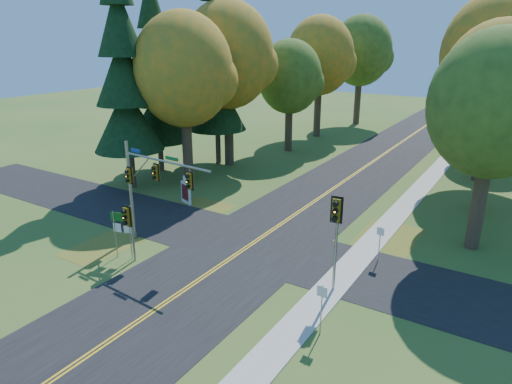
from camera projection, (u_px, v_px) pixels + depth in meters
The scene contains 29 objects.
ground at pixel (234, 256), 26.51m from camera, with size 160.00×160.00×0.00m, color #305A1F.
road_main at pixel (234, 256), 26.51m from camera, with size 8.00×160.00×0.02m, color black.
road_cross at pixel (252, 244), 28.11m from camera, with size 60.00×6.00×0.02m, color black.
centerline_left at pixel (233, 256), 26.55m from camera, with size 0.10×160.00×0.01m, color gold.
centerline_right at pixel (235, 256), 26.45m from camera, with size 0.10×160.00×0.01m, color gold.
sidewalk_east at pixel (333, 285), 23.38m from camera, with size 1.60×160.00×0.06m, color #9E998E.
leaf_patch_w_near at pixel (192, 213), 32.98m from camera, with size 4.00×6.00×0.00m, color brown.
leaf_patch_e at pixel (381, 245), 27.89m from camera, with size 3.50×8.00×0.00m, color brown.
leaf_patch_w_far at pixel (105, 245), 27.88m from camera, with size 3.00×5.00×0.00m, color brown.
tree_w_a at pixel (185, 71), 36.53m from camera, with size 8.00×8.00×14.15m.
tree_e_a at pixel (497, 106), 24.93m from camera, with size 7.20×7.20×12.73m.
tree_w_b at pixel (229, 56), 42.06m from camera, with size 8.60×8.60×15.38m.
tree_e_b at pixel (499, 87), 30.55m from camera, with size 7.60×7.60×13.33m.
tree_w_c at pixel (291, 77), 48.30m from camera, with size 6.80×6.80×11.91m.
tree_e_c at pixel (498, 55), 37.02m from camera, with size 8.80×8.80×15.79m.
tree_w_d at pixel (321, 56), 54.97m from camera, with size 8.20×8.20×14.56m.
tree_e_d at pixel (497, 77), 45.47m from camera, with size 7.00×7.00×12.32m.
tree_w_e at pixel (362, 51), 63.00m from camera, with size 8.40×8.40×14.97m.
pine_a at pixel (124, 76), 35.62m from camera, with size 5.60×5.60×19.48m.
pine_b at pixel (156, 83), 40.71m from camera, with size 5.60×5.60×17.31m.
pine_c at pixel (216, 63), 42.70m from camera, with size 5.60×5.60×20.56m.
traffic_mast at pixel (148, 182), 26.71m from camera, with size 6.87×0.87×6.24m.
east_signal_pole at pixel (336, 221), 21.57m from camera, with size 0.59×0.68×5.11m.
ped_signal_pole at pixel (128, 220), 25.03m from camera, with size 0.54×0.62×3.42m.
route_sign_cluster at pixel (122, 226), 25.71m from camera, with size 1.28×0.42×2.85m.
info_kiosk at pixel (186, 193), 34.63m from camera, with size 1.19×0.57×1.67m.
reg_sign_e_north at pixel (380, 238), 25.41m from camera, with size 0.41×0.08×2.17m.
reg_sign_e_south at pixel (322, 300), 19.09m from camera, with size 0.46×0.08×2.42m.
reg_sign_w at pixel (186, 184), 34.22m from camera, with size 0.44×0.14×2.32m.
Camera 1 is at (13.78, -19.50, 12.18)m, focal length 32.00 mm.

